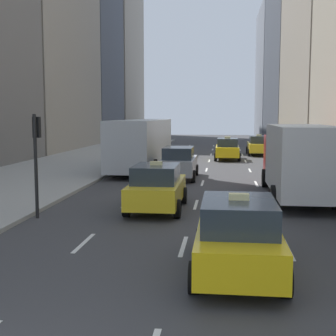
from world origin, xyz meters
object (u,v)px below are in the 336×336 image
taxi_second (259,145)px  city_bus (142,142)px  box_truck (298,159)px  taxi_fourth (227,149)px  taxi_lead (157,187)px  taxi_third (238,236)px  traffic_light_pole (36,149)px  sedan_black_near (179,163)px

taxi_second → city_bus: 14.67m
city_bus → box_truck: bearing=-49.8°
taxi_fourth → city_bus: city_bus is taller
taxi_lead → box_truck: 6.42m
taxi_third → taxi_fourth: (0.00, 27.14, 0.00)m
taxi_fourth → traffic_light_pole: (-6.75, -22.07, 1.53)m
taxi_lead → traffic_light_pole: size_ratio=1.22×
taxi_third → traffic_light_pole: (-6.75, 5.07, 1.53)m
taxi_fourth → city_bus: (-5.61, -7.33, 0.91)m
taxi_third → box_truck: box_truck is taller
taxi_second → sedan_black_near: taxi_second is taller
taxi_second → taxi_lead: bearing=-102.6°
taxi_lead → taxi_third: 7.37m
city_bus → box_truck: 13.04m
traffic_light_pole → taxi_fourth: bearing=73.0°
taxi_second → taxi_fourth: same height
taxi_third → city_bus: bearing=105.8°
taxi_third → traffic_light_pole: bearing=143.1°
sedan_black_near → city_bus: (-2.81, 4.19, 0.88)m
box_truck → traffic_light_pole: size_ratio=2.33×
taxi_third → city_bus: size_ratio=0.38×
taxi_fourth → traffic_light_pole: traffic_light_pole is taller
box_truck → taxi_second: bearing=90.0°
taxi_fourth → taxi_lead: bearing=-97.8°
taxi_second → box_truck: 21.96m
taxi_lead → taxi_third: same height
sedan_black_near → box_truck: bearing=-45.8°
taxi_fourth → box_truck: 17.54m
taxi_lead → taxi_second: 25.60m
taxi_fourth → sedan_black_near: bearing=-103.7°
taxi_second → box_truck: bearing=-90.0°
taxi_second → box_truck: size_ratio=0.52×
box_truck → sedan_black_near: bearing=134.2°
taxi_lead → traffic_light_pole: bearing=-156.2°
taxi_fourth → sedan_black_near: (-2.80, -11.53, 0.03)m
taxi_second → traffic_light_pole: size_ratio=1.22×
city_bus → taxi_second: bearing=54.9°
taxi_fourth → city_bus: size_ratio=0.38×
sedan_black_near → box_truck: (5.60, -5.76, 0.80)m
taxi_fourth → box_truck: size_ratio=0.52×
city_bus → taxi_third: bearing=-74.2°
box_truck → traffic_light_pole: 10.70m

